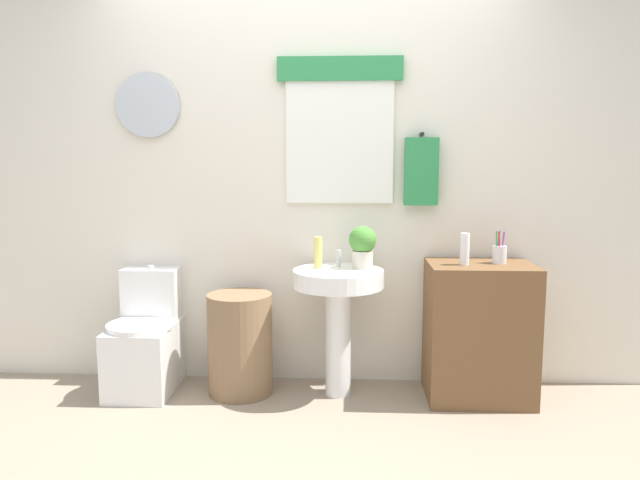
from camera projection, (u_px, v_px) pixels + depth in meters
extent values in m
plane|color=gray|center=(294.00, 466.00, 2.69)|extent=(8.00, 8.00, 0.00)
cube|color=silver|center=(310.00, 174.00, 3.66)|extent=(4.40, 0.10, 2.60)
cube|color=white|center=(340.00, 142.00, 3.56)|extent=(0.64, 0.03, 0.73)
cube|color=#2D894C|center=(340.00, 69.00, 3.49)|extent=(0.74, 0.04, 0.14)
cylinder|color=silver|center=(148.00, 105.00, 3.58)|extent=(0.39, 0.03, 0.39)
cylinder|color=black|center=(422.00, 134.00, 3.51)|extent=(0.02, 0.06, 0.02)
cube|color=#2D894C|center=(421.00, 172.00, 3.52)|extent=(0.20, 0.05, 0.40)
cube|color=white|center=(145.00, 358.00, 3.55)|extent=(0.36, 0.50, 0.40)
cylinder|color=white|center=(140.00, 326.00, 3.47)|extent=(0.38, 0.38, 0.03)
cube|color=white|center=(152.00, 293.00, 3.68)|extent=(0.34, 0.18, 0.31)
cylinder|color=silver|center=(151.00, 267.00, 3.65)|extent=(0.04, 0.04, 0.02)
cylinder|color=#846647|center=(240.00, 344.00, 3.51)|extent=(0.38, 0.38, 0.60)
cylinder|color=white|center=(338.00, 341.00, 3.48)|extent=(0.15, 0.15, 0.65)
cylinder|color=white|center=(338.00, 278.00, 3.43)|extent=(0.53, 0.53, 0.10)
cylinder|color=silver|center=(339.00, 258.00, 3.54)|extent=(0.03, 0.03, 0.10)
cube|color=brown|center=(479.00, 331.00, 3.43)|extent=(0.60, 0.44, 0.80)
cylinder|color=#DBD166|center=(318.00, 253.00, 3.47)|extent=(0.05, 0.05, 0.18)
cylinder|color=beige|center=(362.00, 259.00, 3.47)|extent=(0.12, 0.12, 0.10)
sphere|color=#4C8E38|center=(363.00, 240.00, 3.45)|extent=(0.16, 0.16, 0.16)
cylinder|color=white|center=(465.00, 249.00, 3.33)|extent=(0.05, 0.05, 0.18)
cylinder|color=silver|center=(499.00, 255.00, 3.38)|extent=(0.08, 0.08, 0.10)
cylinder|color=purple|center=(503.00, 247.00, 3.38)|extent=(0.02, 0.03, 0.18)
cylinder|color=blue|center=(498.00, 246.00, 3.40)|extent=(0.02, 0.01, 0.18)
cylinder|color=green|center=(496.00, 247.00, 3.38)|extent=(0.01, 0.03, 0.18)
cylinder|color=red|center=(500.00, 247.00, 3.36)|extent=(0.02, 0.01, 0.18)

